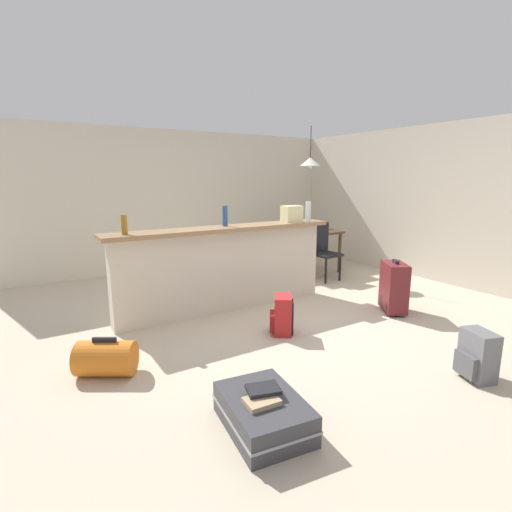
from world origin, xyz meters
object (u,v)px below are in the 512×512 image
at_px(suitcase_flat_charcoal, 263,412).
at_px(duffel_bag_orange, 106,358).
at_px(pendant_lamp, 310,162).
at_px(bottle_amber, 124,225).
at_px(backpack_red, 282,315).
at_px(backpack_grey, 477,356).
at_px(book_stack, 262,396).
at_px(bottle_blue, 225,216).
at_px(dining_table, 306,236).
at_px(dining_chair_near_partition, 323,249).
at_px(dining_chair_far_side, 289,239).
at_px(grocery_bag, 292,214).
at_px(bottle_clear, 308,211).
at_px(suitcase_upright_maroon, 394,287).

relative_size(suitcase_flat_charcoal, duffel_bag_orange, 1.52).
bearing_deg(duffel_bag_orange, pendant_lamp, 26.75).
xyz_separation_m(bottle_amber, backpack_red, (1.37, -0.98, -0.97)).
height_order(backpack_grey, book_stack, backpack_grey).
relative_size(bottle_blue, backpack_grey, 0.60).
bearing_deg(dining_table, dining_chair_near_partition, -98.65).
bearing_deg(dining_chair_far_side, bottle_blue, -144.22).
distance_m(grocery_bag, book_stack, 3.12).
xyz_separation_m(bottle_amber, bottle_clear, (2.46, -0.04, 0.03)).
bearing_deg(dining_chair_far_side, bottle_clear, -119.17).
bearing_deg(dining_chair_near_partition, grocery_bag, -153.87).
bearing_deg(dining_table, suitcase_flat_charcoal, -132.71).
relative_size(pendant_lamp, duffel_bag_orange, 1.22).
xyz_separation_m(bottle_blue, dining_chair_far_side, (2.16, 1.56, -0.68)).
xyz_separation_m(suitcase_flat_charcoal, suitcase_upright_maroon, (2.63, 1.06, 0.22)).
relative_size(dining_chair_near_partition, suitcase_flat_charcoal, 1.08).
distance_m(dining_chair_far_side, pendant_lamp, 1.56).
bearing_deg(duffel_bag_orange, bottle_amber, 64.40).
xyz_separation_m(bottle_clear, backpack_grey, (-0.28, -2.58, -1.00)).
distance_m(dining_table, pendant_lamp, 1.28).
xyz_separation_m(suitcase_flat_charcoal, backpack_red, (1.05, 1.25, 0.09)).
relative_size(bottle_amber, duffel_bag_orange, 0.37).
xyz_separation_m(grocery_bag, book_stack, (-1.93, -2.26, -0.93)).
xyz_separation_m(bottle_clear, dining_chair_near_partition, (0.82, 0.58, -0.69)).
bearing_deg(bottle_clear, dining_table, 51.24).
xyz_separation_m(pendant_lamp, book_stack, (-3.03, -3.23, -1.67)).
bearing_deg(bottle_blue, duffel_bag_orange, -149.22).
distance_m(duffel_bag_orange, suitcase_upright_maroon, 3.40).
bearing_deg(bottle_amber, dining_chair_far_side, 25.76).
bearing_deg(bottle_amber, bottle_clear, -1.03).
bearing_deg(backpack_red, dining_chair_near_partition, 38.31).
distance_m(bottle_amber, dining_table, 3.57).
bearing_deg(backpack_grey, dining_table, 72.40).
height_order(bottle_clear, backpack_grey, bottle_clear).
height_order(dining_table, backpack_grey, dining_table).
bearing_deg(suitcase_upright_maroon, duffel_bag_orange, 175.86).
xyz_separation_m(dining_chair_near_partition, duffel_bag_orange, (-3.72, -1.45, -0.36)).
distance_m(dining_chair_near_partition, duffel_bag_orange, 4.01).
height_order(pendant_lamp, backpack_red, pendant_lamp).
relative_size(bottle_amber, bottle_clear, 0.77).
xyz_separation_m(grocery_bag, pendant_lamp, (1.10, 0.96, 0.74)).
bearing_deg(suitcase_flat_charcoal, backpack_grey, -12.03).
distance_m(suitcase_flat_charcoal, suitcase_upright_maroon, 2.85).
bearing_deg(backpack_grey, bottle_blue, 109.21).
bearing_deg(pendant_lamp, grocery_bag, -138.83).
bearing_deg(backpack_red, bottle_blue, 96.67).
distance_m(bottle_amber, bottle_clear, 2.46).
bearing_deg(duffel_bag_orange, suitcase_flat_charcoal, -60.09).
bearing_deg(book_stack, bottle_amber, 97.49).
xyz_separation_m(dining_chair_near_partition, pendant_lamp, (0.05, 0.45, 1.41)).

